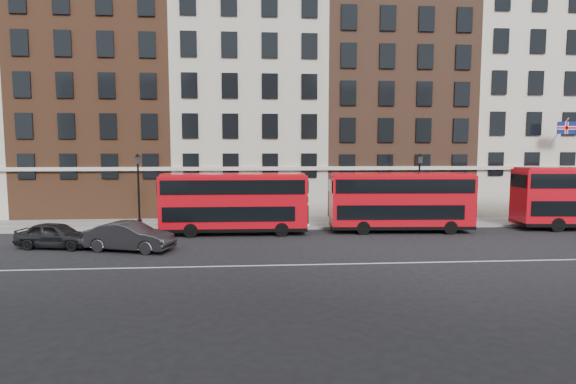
{
  "coord_description": "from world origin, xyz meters",
  "views": [
    {
      "loc": [
        0.32,
        -23.83,
        5.72
      ],
      "look_at": [
        2.47,
        5.0,
        3.0
      ],
      "focal_mm": 28.0,
      "sensor_mm": 36.0,
      "label": 1
    }
  ],
  "objects": [
    {
      "name": "pavement",
      "position": [
        0.0,
        10.5,
        0.07
      ],
      "size": [
        80.0,
        5.0,
        0.15
      ],
      "primitive_type": "cube",
      "color": "gray",
      "rests_on": "ground"
    },
    {
      "name": "lamp_post_left",
      "position": [
        -7.95,
        8.76,
        3.08
      ],
      "size": [
        0.44,
        0.44,
        5.33
      ],
      "color": "black",
      "rests_on": "pavement"
    },
    {
      "name": "bus_b",
      "position": [
        -1.09,
        6.51,
        2.21
      ],
      "size": [
        9.87,
        2.57,
        4.13
      ],
      "rotation": [
        0.0,
        0.0,
        -0.02
      ],
      "color": "red",
      "rests_on": "ground"
    },
    {
      "name": "kerb",
      "position": [
        0.0,
        8.0,
        0.08
      ],
      "size": [
        80.0,
        0.3,
        0.16
      ],
      "primitive_type": "cube",
      "color": "gray",
      "rests_on": "ground"
    },
    {
      "name": "bus_c",
      "position": [
        10.42,
        6.51,
        2.21
      ],
      "size": [
        9.92,
        2.89,
        4.12
      ],
      "rotation": [
        0.0,
        0.0,
        -0.05
      ],
      "color": "red",
      "rests_on": "ground"
    },
    {
      "name": "building_terrace",
      "position": [
        -0.31,
        17.88,
        10.24
      ],
      "size": [
        64.0,
        11.95,
        22.0
      ],
      "color": "#B3AC9B",
      "rests_on": "ground"
    },
    {
      "name": "car_rear",
      "position": [
        -11.3,
        2.97,
        0.76
      ],
      "size": [
        4.72,
        2.56,
        1.52
      ],
      "primitive_type": "imported",
      "rotation": [
        0.0,
        0.0,
        1.39
      ],
      "color": "black",
      "rests_on": "ground"
    },
    {
      "name": "road_centre_line",
      "position": [
        0.0,
        -2.0,
        0.01
      ],
      "size": [
        70.0,
        0.12,
        0.01
      ],
      "primitive_type": "cube",
      "color": "white",
      "rests_on": "ground"
    },
    {
      "name": "ground",
      "position": [
        0.0,
        0.0,
        0.0
      ],
      "size": [
        120.0,
        120.0,
        0.0
      ],
      "primitive_type": "plane",
      "color": "black",
      "rests_on": "ground"
    },
    {
      "name": "traffic_light",
      "position": [
        23.78,
        8.1,
        2.45
      ],
      "size": [
        0.25,
        0.45,
        3.27
      ],
      "color": "black",
      "rests_on": "pavement"
    },
    {
      "name": "car_front",
      "position": [
        -6.79,
        1.88,
        0.82
      ],
      "size": [
        5.25,
        3.01,
        1.64
      ],
      "primitive_type": "imported",
      "rotation": [
        0.0,
        0.0,
        1.3
      ],
      "color": "#242326",
      "rests_on": "ground"
    },
    {
      "name": "iron_railings",
      "position": [
        0.0,
        12.7,
        0.65
      ],
      "size": [
        6.6,
        0.06,
        1.0
      ],
      "primitive_type": null,
      "color": "black",
      "rests_on": "pavement"
    },
    {
      "name": "lamp_post_right",
      "position": [
        12.67,
        9.0,
        3.08
      ],
      "size": [
        0.44,
        0.44,
        5.33
      ],
      "color": "black",
      "rests_on": "pavement"
    }
  ]
}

